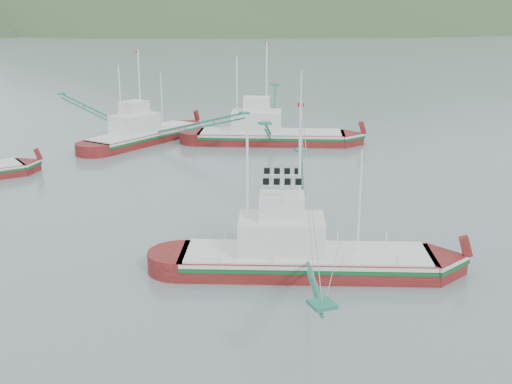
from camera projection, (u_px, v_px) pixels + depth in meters
name	position (u px, v px, depth m)	size (l,w,h in m)	color
ground	(294.00, 276.00, 35.45)	(1200.00, 1200.00, 0.00)	slate
main_boat	(305.00, 237.00, 35.36)	(14.42, 24.34, 10.31)	#63100E
bg_boat_right	(270.00, 122.00, 69.19)	(16.14, 27.19, 11.59)	#63100E
bg_boat_far	(144.00, 122.00, 69.85)	(19.67, 23.71, 10.76)	#63100E
headland_right	(351.00, 26.00, 503.49)	(684.00, 432.00, 306.00)	#2F4D27
ridge_distant	(60.00, 25.00, 548.94)	(960.00, 400.00, 240.00)	slate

